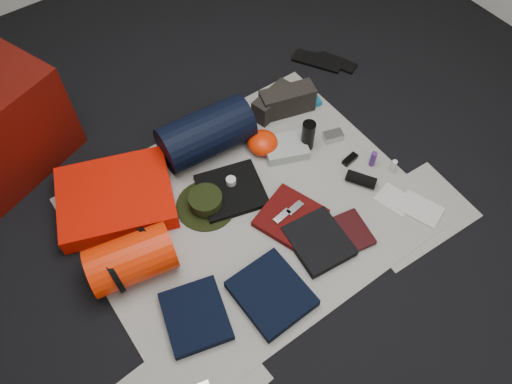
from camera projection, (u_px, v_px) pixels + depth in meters
floor at (250, 211)px, 2.53m from camera, size 4.50×4.50×0.02m
newspaper_mat at (250, 209)px, 2.52m from camera, size 1.60×1.30×0.01m
newspaper_sheet_front_right at (413, 214)px, 2.51m from camera, size 0.60×0.43×0.00m
sleeping_pad at (116, 198)px, 2.50m from camera, size 0.68×0.62×0.10m
stuff_sack at (131, 259)px, 2.24m from camera, size 0.42×0.30×0.22m
sack_strap_left at (111, 272)px, 2.21m from camera, size 0.02×0.22×0.22m
sack_strap_right at (151, 248)px, 2.28m from camera, size 0.02×0.22×0.22m
navy_duffel at (206, 134)px, 2.63m from camera, size 0.51×0.29×0.26m
boonie_brim at (206, 205)px, 2.53m from camera, size 0.32×0.32×0.01m
boonie_crown at (206, 201)px, 2.49m from camera, size 0.17×0.17×0.07m
hiking_boot_left at (273, 102)px, 2.84m from camera, size 0.28×0.16×0.13m
hiking_boot_right at (287, 101)px, 2.83m from camera, size 0.33×0.20×0.15m
flip_flop_left at (317, 61)px, 3.12m from camera, size 0.26×0.32×0.02m
flip_flop_right at (336, 62)px, 3.12m from camera, size 0.19×0.27×0.01m
trousers_navy_a at (196, 316)px, 2.19m from camera, size 0.33×0.36×0.05m
trousers_navy_b at (271, 294)px, 2.24m from camera, size 0.30×0.34×0.05m
trousers_charcoal at (319, 241)px, 2.39m from camera, size 0.28×0.32×0.05m
black_tshirt at (231, 191)px, 2.56m from camera, size 0.39×0.37×0.03m
red_shirt at (291, 218)px, 2.47m from camera, size 0.36×0.36×0.04m
orange_stuff_sack at (263, 143)px, 2.69m from camera, size 0.21×0.21×0.11m
first_aid_pouch at (286, 148)px, 2.70m from camera, size 0.28×0.24×0.06m
water_bottle at (308, 135)px, 2.67m from camera, size 0.08×0.08×0.18m
speaker at (361, 179)px, 2.58m from camera, size 0.13×0.17×0.06m
compact_camera at (333, 136)px, 2.76m from camera, size 0.12×0.09×0.04m
cyan_case at (312, 103)px, 2.91m from camera, size 0.11×0.08×0.03m
toiletry_purple at (373, 159)px, 2.64m from camera, size 0.04×0.04×0.10m
toiletry_clear at (393, 166)px, 2.62m from camera, size 0.03×0.03×0.08m
paperback_book at (353, 231)px, 2.43m from camera, size 0.17×0.23×0.03m
map_booklet at (421, 209)px, 2.51m from camera, size 0.20×0.24×0.01m
map_printout at (395, 199)px, 2.55m from camera, size 0.17×0.20×0.01m
sunglasses at (350, 159)px, 2.68m from camera, size 0.10×0.05×0.02m
tape_roll at (231, 181)px, 2.56m from camera, size 0.05×0.05×0.04m
energy_bar_a at (282, 216)px, 2.44m from camera, size 0.10×0.05×0.01m
energy_bar_b at (295, 208)px, 2.47m from camera, size 0.10×0.05×0.01m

